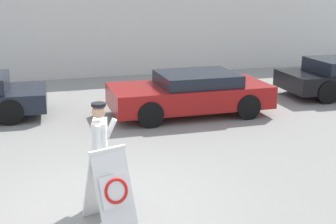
{
  "coord_description": "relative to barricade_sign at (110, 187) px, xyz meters",
  "views": [
    {
      "loc": [
        -1.01,
        -6.88,
        3.48
      ],
      "look_at": [
        1.46,
        1.07,
        1.21
      ],
      "focal_mm": 50.0,
      "sensor_mm": 36.0,
      "label": 1
    }
  ],
  "objects": [
    {
      "name": "perimeter_wall",
      "position": [
        -0.06,
        11.67,
        1.03
      ],
      "size": [
        36.0,
        0.3,
        3.67
      ],
      "color": "silver",
      "rests_on": "ground_plane"
    },
    {
      "name": "parked_car_rear_sedan",
      "position": [
        3.23,
        5.43,
        0.02
      ],
      "size": [
        4.36,
        2.07,
        1.15
      ],
      "rotation": [
        0.0,
        0.0,
        3.13
      ],
      "color": "black",
      "rests_on": "ground_plane"
    },
    {
      "name": "ground_plane",
      "position": [
        -0.06,
        0.52,
        -0.59
      ],
      "size": [
        90.0,
        90.0,
        0.0
      ],
      "primitive_type": "plane",
      "color": "gray"
    },
    {
      "name": "security_guard",
      "position": [
        -0.02,
        0.64,
        0.36
      ],
      "size": [
        0.49,
        0.61,
        1.71
      ],
      "rotation": [
        0.0,
        0.0,
        1.33
      ],
      "color": "#232838",
      "rests_on": "ground_plane"
    },
    {
      "name": "barricade_sign",
      "position": [
        0.0,
        0.0,
        0.0
      ],
      "size": [
        0.77,
        0.9,
        1.18
      ],
      "rotation": [
        0.0,
        0.0,
        0.32
      ],
      "color": "white",
      "rests_on": "ground_plane"
    },
    {
      "name": "building_block",
      "position": [
        0.47,
        16.92,
        1.98
      ],
      "size": [
        9.63,
        7.01,
        5.13
      ],
      "color": "beige",
      "rests_on": "ground_plane"
    }
  ]
}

